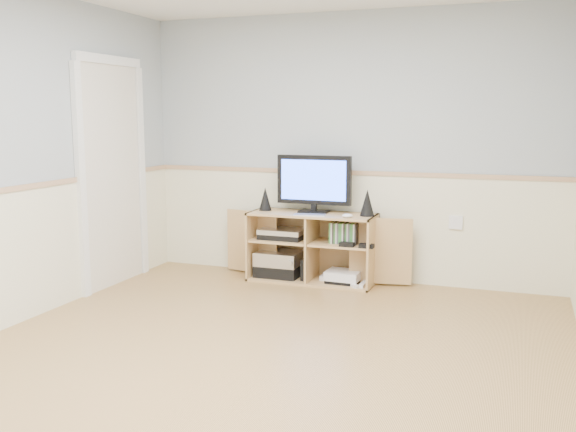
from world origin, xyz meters
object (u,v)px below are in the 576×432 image
(monitor, at_px, (314,182))
(keyboard, at_px, (309,215))
(media_cabinet, at_px, (314,246))
(game_consoles, at_px, (343,277))

(monitor, relative_size, keyboard, 2.47)
(media_cabinet, height_order, keyboard, keyboard)
(keyboard, xyz_separation_m, game_consoles, (0.29, 0.13, -0.59))
(monitor, bearing_deg, media_cabinet, 90.00)
(monitor, bearing_deg, keyboard, -84.42)
(media_cabinet, xyz_separation_m, game_consoles, (0.30, -0.07, -0.26))
(game_consoles, bearing_deg, monitor, 168.73)
(monitor, distance_m, game_consoles, 0.92)
(game_consoles, bearing_deg, keyboard, -156.03)
(keyboard, bearing_deg, game_consoles, 13.80)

